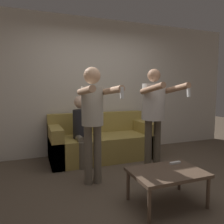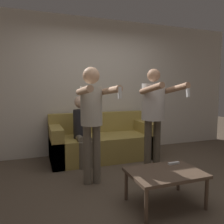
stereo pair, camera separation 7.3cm
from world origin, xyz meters
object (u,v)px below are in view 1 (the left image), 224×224
at_px(person_standing_left, 93,112).
at_px(couch, 102,143).
at_px(person_standing_right, 154,109).
at_px(coffee_table, 167,174).
at_px(remote_on_table, 175,163).
at_px(person_seated, 82,126).

bearing_deg(person_standing_left, couch, 66.08).
bearing_deg(person_standing_right, coffee_table, -111.34).
bearing_deg(coffee_table, remote_on_table, 35.15).
bearing_deg(person_standing_right, person_seated, 136.25).
distance_m(person_standing_left, remote_on_table, 1.22).
bearing_deg(coffee_table, couch, 94.84).
bearing_deg(person_seated, remote_on_table, -61.56).
bearing_deg(person_seated, coffee_table, -70.67).
relative_size(couch, person_standing_right, 1.21).
bearing_deg(person_standing_right, remote_on_table, -97.46).
distance_m(person_seated, remote_on_table, 1.73).
bearing_deg(person_seated, person_standing_left, -92.92).
xyz_separation_m(couch, coffee_table, (0.16, -1.86, 0.06)).
xyz_separation_m(person_standing_left, person_standing_right, (0.94, 0.01, 0.01)).
height_order(couch, remote_on_table, couch).
relative_size(person_standing_right, remote_on_table, 10.54).
distance_m(person_standing_right, coffee_table, 1.09).
height_order(person_standing_left, person_seated, person_standing_left).
relative_size(person_standing_right, coffee_table, 1.96).
bearing_deg(couch, person_standing_left, -113.92).
height_order(person_standing_right, person_seated, person_standing_right).
relative_size(person_seated, remote_on_table, 7.85).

